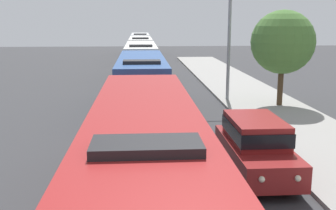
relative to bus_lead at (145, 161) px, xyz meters
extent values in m
cube|color=maroon|center=(0.00, 0.02, 0.01)|extent=(2.50, 11.22, 2.70)
cube|color=black|center=(1.27, 0.02, 0.36)|extent=(0.04, 10.33, 1.00)
cube|color=black|center=(-1.27, 0.02, 0.36)|extent=(0.04, 10.33, 1.00)
cube|color=navy|center=(1.28, 0.02, -0.79)|extent=(0.03, 10.66, 0.36)
cube|color=black|center=(0.00, -3.35, 1.44)|extent=(1.75, 0.90, 0.16)
cylinder|color=black|center=(1.10, 3.11, -1.19)|extent=(0.28, 1.00, 1.00)
cylinder|color=black|center=(-1.10, 3.11, -1.19)|extent=(0.28, 1.00, 1.00)
cube|color=#284C8C|center=(0.00, 12.70, 0.01)|extent=(2.50, 10.41, 2.70)
cube|color=black|center=(1.27, 12.70, 0.36)|extent=(0.04, 9.57, 1.00)
cube|color=black|center=(-1.27, 12.70, 0.36)|extent=(0.04, 9.57, 1.00)
cube|color=black|center=(0.00, 7.48, 0.31)|extent=(2.30, 0.04, 1.20)
cube|color=orange|center=(1.28, 12.70, -0.79)|extent=(0.03, 9.89, 0.36)
cube|color=black|center=(0.00, 9.58, 1.44)|extent=(1.75, 0.90, 0.16)
cylinder|color=black|center=(1.10, 9.48, -1.19)|extent=(0.28, 1.00, 1.00)
cylinder|color=black|center=(-1.10, 9.48, -1.19)|extent=(0.28, 1.00, 1.00)
cylinder|color=black|center=(1.10, 15.57, -1.19)|extent=(0.28, 1.00, 1.00)
cylinder|color=black|center=(-1.10, 15.57, -1.19)|extent=(0.28, 1.00, 1.00)
cube|color=silver|center=(0.00, 24.97, 0.01)|extent=(2.50, 11.11, 2.70)
cube|color=black|center=(1.27, 24.97, 0.36)|extent=(0.04, 10.22, 1.00)
cube|color=black|center=(-1.27, 24.97, 0.36)|extent=(0.04, 10.22, 1.00)
cube|color=black|center=(0.00, 19.40, 0.31)|extent=(2.30, 0.04, 1.20)
cube|color=navy|center=(1.28, 24.97, -0.79)|extent=(0.03, 10.56, 0.36)
cube|color=black|center=(0.00, 21.64, 1.44)|extent=(1.75, 0.90, 0.16)
cylinder|color=black|center=(1.10, 21.53, -1.19)|extent=(0.28, 1.00, 1.00)
cylinder|color=black|center=(-1.10, 21.53, -1.19)|extent=(0.28, 1.00, 1.00)
cylinder|color=black|center=(1.10, 28.03, -1.19)|extent=(0.28, 1.00, 1.00)
cylinder|color=black|center=(-1.10, 28.03, -1.19)|extent=(0.28, 1.00, 1.00)
cube|color=silver|center=(0.00, 37.68, 0.01)|extent=(2.50, 10.98, 2.70)
cube|color=black|center=(1.27, 37.68, 0.36)|extent=(0.04, 10.10, 1.00)
cube|color=black|center=(-1.27, 37.68, 0.36)|extent=(0.04, 10.10, 1.00)
cube|color=black|center=(0.00, 32.17, 0.31)|extent=(2.30, 0.04, 1.20)
cube|color=gold|center=(1.28, 37.68, -0.79)|extent=(0.03, 10.43, 0.36)
cube|color=black|center=(0.00, 34.38, 1.44)|extent=(1.75, 0.90, 0.16)
cylinder|color=black|center=(1.10, 34.27, -1.19)|extent=(0.28, 1.00, 1.00)
cylinder|color=black|center=(-1.10, 34.27, -1.19)|extent=(0.28, 1.00, 1.00)
cylinder|color=black|center=(1.10, 40.69, -1.19)|extent=(0.28, 1.00, 1.00)
cylinder|color=black|center=(-1.10, 40.69, -1.19)|extent=(0.28, 1.00, 1.00)
cube|color=silver|center=(0.00, 50.12, 0.01)|extent=(2.50, 11.37, 2.70)
cube|color=black|center=(1.27, 50.12, 0.36)|extent=(0.04, 10.46, 1.00)
cube|color=black|center=(-1.27, 50.12, 0.36)|extent=(0.04, 10.46, 1.00)
cube|color=black|center=(0.00, 44.42, 0.31)|extent=(2.30, 0.04, 1.20)
cube|color=black|center=(1.28, 50.12, -0.79)|extent=(0.03, 10.81, 0.36)
cube|color=black|center=(0.00, 46.71, 1.44)|extent=(1.75, 0.90, 0.16)
cylinder|color=black|center=(1.10, 46.60, -1.19)|extent=(0.28, 1.00, 1.00)
cylinder|color=black|center=(-1.10, 46.60, -1.19)|extent=(0.28, 1.00, 1.00)
cylinder|color=black|center=(1.10, 53.25, -1.19)|extent=(0.28, 1.00, 1.00)
cylinder|color=black|center=(-1.10, 53.25, -1.19)|extent=(0.28, 1.00, 1.00)
cube|color=maroon|center=(3.70, 3.12, -0.99)|extent=(1.84, 4.70, 0.80)
cube|color=maroon|center=(3.70, 3.27, -0.19)|extent=(1.62, 2.72, 0.80)
cube|color=black|center=(3.70, 3.27, -0.19)|extent=(1.66, 2.82, 0.44)
sphere|color=#F9EFCC|center=(3.19, 0.75, -0.89)|extent=(0.18, 0.18, 0.18)
sphere|color=#F9EFCC|center=(4.20, 0.75, -0.89)|extent=(0.18, 0.18, 0.18)
cylinder|color=black|center=(2.88, 1.66, -1.34)|extent=(0.22, 0.70, 0.70)
cylinder|color=black|center=(4.52, 1.66, -1.34)|extent=(0.22, 0.70, 0.70)
cylinder|color=black|center=(2.88, 4.57, -1.34)|extent=(0.22, 0.70, 0.70)
cylinder|color=black|center=(4.52, 4.57, -1.34)|extent=(0.22, 0.70, 0.70)
cylinder|color=gray|center=(5.40, 15.35, 2.27)|extent=(0.20, 0.20, 7.63)
cylinder|color=#4C3823|center=(8.09, 13.40, -0.43)|extent=(0.32, 0.32, 2.21)
sphere|color=#4C7A38|center=(8.09, 13.40, 2.13)|extent=(3.65, 3.65, 3.65)
camera|label=1|loc=(-0.09, -9.44, 3.39)|focal=43.25mm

